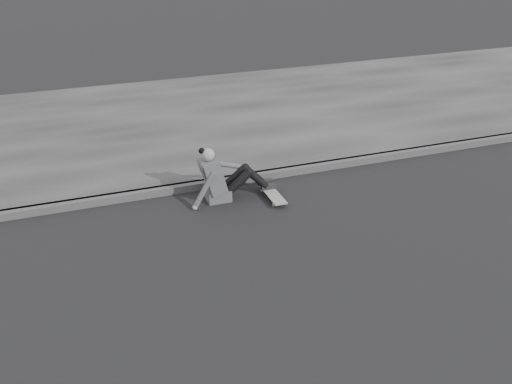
# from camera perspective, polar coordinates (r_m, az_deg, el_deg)

# --- Properties ---
(ground) EXTENTS (80.00, 80.00, 0.00)m
(ground) POSITION_cam_1_polar(r_m,az_deg,el_deg) (7.49, 9.24, -6.44)
(ground) COLOR black
(ground) RESTS_ON ground
(curb) EXTENTS (24.00, 0.16, 0.12)m
(curb) POSITION_cam_1_polar(r_m,az_deg,el_deg) (9.50, 1.94, 1.87)
(curb) COLOR #444444
(curb) RESTS_ON ground
(sidewalk) EXTENTS (24.00, 6.00, 0.12)m
(sidewalk) POSITION_cam_1_polar(r_m,az_deg,el_deg) (12.15, -3.34, 7.55)
(sidewalk) COLOR #373737
(sidewalk) RESTS_ON ground
(skateboard) EXTENTS (0.20, 0.78, 0.09)m
(skateboard) POSITION_cam_1_polar(r_m,az_deg,el_deg) (8.80, 1.63, -0.19)
(skateboard) COLOR #A1A19C
(skateboard) RESTS_ON ground
(seated_woman) EXTENTS (1.38, 0.46, 0.88)m
(seated_woman) POSITION_cam_1_polar(r_m,az_deg,el_deg) (8.66, -3.47, 1.46)
(seated_woman) COLOR #4C4C4F
(seated_woman) RESTS_ON ground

